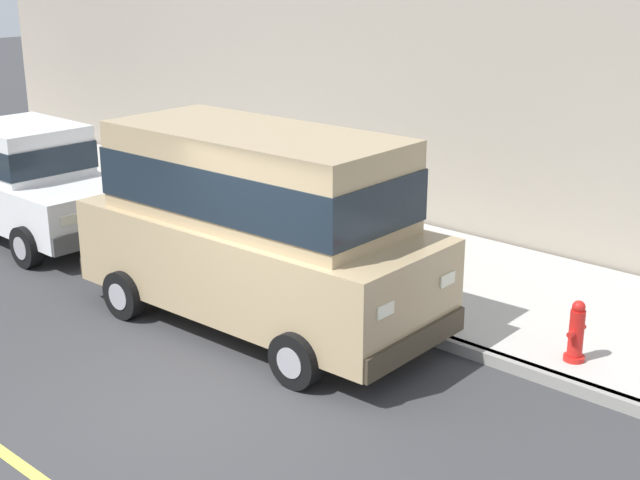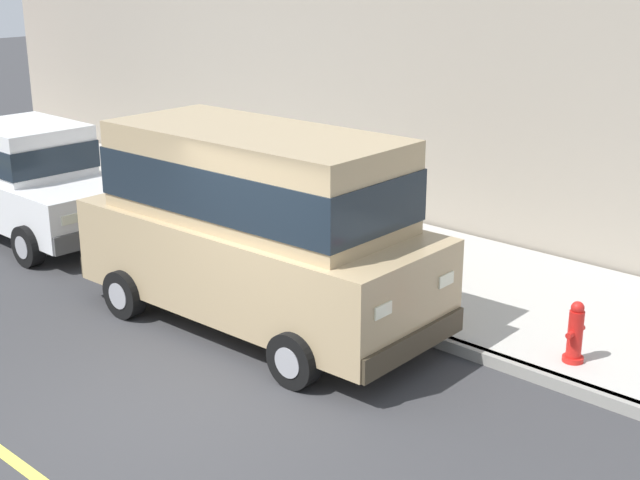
# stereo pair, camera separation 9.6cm
# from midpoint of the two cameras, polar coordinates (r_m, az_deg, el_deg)

# --- Properties ---
(ground_plane) EXTENTS (80.00, 80.00, 0.00)m
(ground_plane) POSITION_cam_midpoint_polar(r_m,az_deg,el_deg) (9.48, -9.24, -10.82)
(ground_plane) COLOR #38383A
(curb) EXTENTS (0.16, 64.00, 0.14)m
(curb) POSITION_cam_midpoint_polar(r_m,az_deg,el_deg) (11.46, 3.45, -4.94)
(curb) COLOR gray
(curb) RESTS_ON ground
(sidewalk) EXTENTS (3.60, 64.00, 0.14)m
(sidewalk) POSITION_cam_midpoint_polar(r_m,az_deg,el_deg) (12.80, 8.61, -2.58)
(sidewalk) COLOR #B7B5AD
(sidewalk) RESTS_ON ground
(lane_centre_line) EXTENTS (0.12, 57.60, 0.01)m
(lane_centre_line) POSITION_cam_midpoint_polar(r_m,az_deg,el_deg) (8.75, -17.75, -14.16)
(lane_centre_line) COLOR #E0D64C
(lane_centre_line) RESTS_ON ground
(car_tan_van) EXTENTS (2.27, 4.97, 2.52)m
(car_tan_van) POSITION_cam_midpoint_polar(r_m,az_deg,el_deg) (10.92, -3.89, 1.28)
(car_tan_van) COLOR tan
(car_tan_van) RESTS_ON ground
(car_white_hatchback) EXTENTS (1.97, 3.81, 1.88)m
(car_white_hatchback) POSITION_cam_midpoint_polar(r_m,az_deg,el_deg) (15.30, -17.81, 3.73)
(car_white_hatchback) COLOR white
(car_white_hatchback) RESTS_ON ground
(dog_grey) EXTENTS (0.21, 0.76, 0.49)m
(dog_grey) POSITION_cam_midpoint_polar(r_m,az_deg,el_deg) (13.30, 5.52, -0.02)
(dog_grey) COLOR #999691
(dog_grey) RESTS_ON sidewalk
(fire_hydrant) EXTENTS (0.34, 0.24, 0.72)m
(fire_hydrant) POSITION_cam_midpoint_polar(r_m,az_deg,el_deg) (10.36, 16.36, -5.82)
(fire_hydrant) COLOR red
(fire_hydrant) RESTS_ON sidewalk
(building_facade) EXTENTS (0.50, 20.00, 4.48)m
(building_facade) POSITION_cam_midpoint_polar(r_m,az_deg,el_deg) (16.66, -0.02, 10.14)
(building_facade) COLOR #9E9384
(building_facade) RESTS_ON ground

